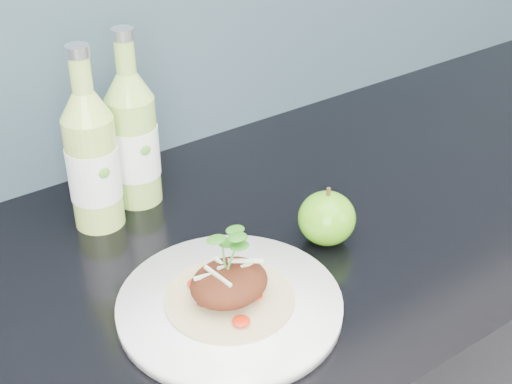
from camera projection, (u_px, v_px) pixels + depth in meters
dinner_plate at (230, 305)px, 0.80m from camera, size 0.33×0.33×0.02m
pork_taco at (229, 280)px, 0.79m from camera, size 0.15×0.15×0.10m
green_apple at (327, 218)px, 0.91m from camera, size 0.09×0.09×0.08m
cider_bottle_left at (93, 161)px, 0.91m from camera, size 0.08×0.08×0.25m
cider_bottle_right at (133, 139)px, 0.96m from camera, size 0.08×0.08×0.25m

